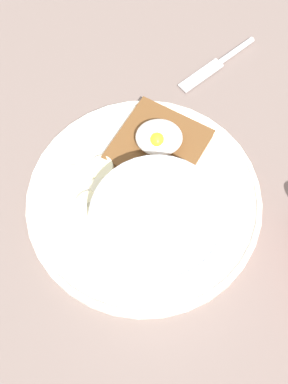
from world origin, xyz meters
TOP-DOWN VIEW (x-y plane):
  - ground_plane at (0.00, 0.00)cm, footprint 120.00×120.00cm
  - plate at (0.00, 0.00)cm, footprint 28.37×28.37cm
  - oatmeal_bowl at (1.65, -4.91)cm, footprint 14.58×14.58cm
  - toast_slice at (1.50, 6.99)cm, footprint 14.02×14.02cm
  - poached_egg at (1.47, 6.88)cm, footprint 5.72×7.14cm
  - banana_slice_front at (-8.74, 2.42)cm, footprint 4.02×4.02cm
  - banana_slice_left at (-5.08, 0.83)cm, footprint 4.10×4.12cm
  - banana_slice_back at (-6.32, -1.57)cm, footprint 4.68×4.61cm
  - banana_slice_right at (-5.32, 3.57)cm, footprint 4.00×3.91cm
  - knife at (9.26, 21.38)cm, footprint 10.63×9.94cm

SIDE VIEW (x-z plane):
  - ground_plane at x=0.00cm, z-range 0.00..2.00cm
  - knife at x=9.26cm, z-range 2.00..2.80cm
  - plate at x=0.00cm, z-range 2.00..3.60cm
  - banana_slice_front at x=-8.74cm, z-range 2.97..3.86cm
  - banana_slice_back at x=-6.32cm, z-range 2.88..4.43cm
  - banana_slice_right at x=-5.32cm, z-range 2.88..4.50cm
  - banana_slice_left at x=-5.08cm, z-range 2.87..4.52cm
  - toast_slice at x=1.50cm, z-range 3.08..4.49cm
  - poached_egg at x=1.47cm, z-range 4.29..7.52cm
  - oatmeal_bowl at x=1.65cm, z-range 3.10..10.13cm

